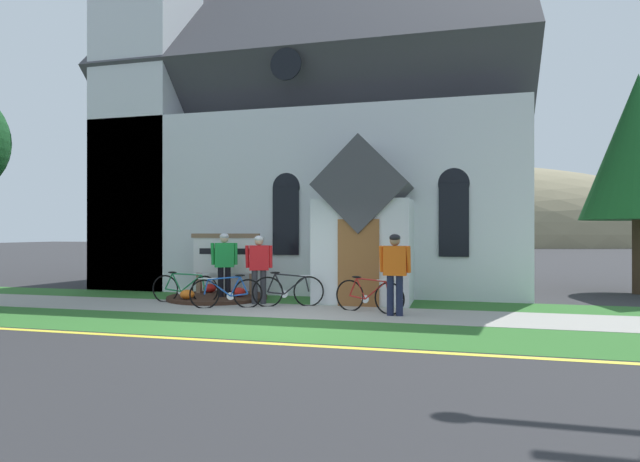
% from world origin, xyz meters
% --- Properties ---
extents(ground, '(140.00, 140.00, 0.00)m').
position_xyz_m(ground, '(0.00, 4.00, 0.00)').
color(ground, '#2B2B2D').
extents(sidewalk_slab, '(32.00, 2.06, 0.01)m').
position_xyz_m(sidewalk_slab, '(-1.07, 1.31, 0.01)').
color(sidewalk_slab, '#99968E').
rests_on(sidewalk_slab, ground).
extents(grass_verge, '(32.00, 2.25, 0.01)m').
position_xyz_m(grass_verge, '(-1.07, -0.85, 0.00)').
color(grass_verge, '#2D6628').
rests_on(grass_verge, ground).
extents(church_lawn, '(24.00, 1.64, 0.01)m').
position_xyz_m(church_lawn, '(-1.07, 3.16, 0.00)').
color(church_lawn, '#2D6628').
rests_on(church_lawn, ground).
extents(curb_paint_stripe, '(28.00, 0.16, 0.01)m').
position_xyz_m(curb_paint_stripe, '(-1.07, -2.12, 0.00)').
color(curb_paint_stripe, yellow).
rests_on(curb_paint_stripe, ground).
extents(church_building, '(13.51, 11.19, 13.68)m').
position_xyz_m(church_building, '(-1.41, 8.38, 4.90)').
color(church_building, silver).
rests_on(church_building, ground).
extents(church_sign, '(1.97, 0.20, 1.75)m').
position_xyz_m(church_sign, '(-2.60, 3.28, 1.15)').
color(church_sign, '#7F6047').
rests_on(church_sign, ground).
extents(flower_bed, '(2.63, 2.63, 0.34)m').
position_xyz_m(flower_bed, '(-2.61, 2.78, 0.07)').
color(flower_bed, '#382319').
rests_on(flower_bed, ground).
extents(bicycle_black, '(1.79, 0.13, 0.81)m').
position_xyz_m(bicycle_black, '(-3.11, 1.97, 0.37)').
color(bicycle_black, black).
rests_on(bicycle_black, ground).
extents(bicycle_red, '(1.63, 0.66, 0.86)m').
position_xyz_m(bicycle_red, '(-0.38, 1.98, 0.38)').
color(bicycle_red, black).
rests_on(bicycle_red, ground).
extents(bicycle_blue, '(1.64, 0.58, 0.82)m').
position_xyz_m(bicycle_blue, '(1.66, 1.53, 0.37)').
color(bicycle_blue, black).
rests_on(bicycle_blue, ground).
extents(bicycle_silver, '(1.60, 0.65, 0.81)m').
position_xyz_m(bicycle_silver, '(-1.69, 1.36, 0.36)').
color(bicycle_silver, black).
rests_on(bicycle_silver, ground).
extents(cyclist_in_blue_jersey, '(0.68, 0.30, 1.75)m').
position_xyz_m(cyclist_in_blue_jersey, '(2.28, 1.16, 1.03)').
color(cyclist_in_blue_jersey, '#191E38').
rests_on(cyclist_in_blue_jersey, ground).
extents(cyclist_in_red_jersey, '(0.65, 0.36, 1.70)m').
position_xyz_m(cyclist_in_red_jersey, '(-1.19, 2.18, 1.00)').
color(cyclist_in_red_jersey, '#2D2D33').
rests_on(cyclist_in_red_jersey, ground).
extents(cyclist_in_green_jersey, '(0.64, 0.42, 1.76)m').
position_xyz_m(cyclist_in_green_jersey, '(-2.33, 2.63, 1.04)').
color(cyclist_in_green_jersey, black).
rests_on(cyclist_in_green_jersey, ground).
extents(roadside_conifer, '(3.18, 3.18, 6.38)m').
position_xyz_m(roadside_conifer, '(8.66, 6.96, 4.24)').
color(roadside_conifer, '#3D2D1E').
rests_on(roadside_conifer, ground).
extents(distant_hill, '(71.99, 38.57, 22.73)m').
position_xyz_m(distant_hill, '(1.14, 68.93, 0.00)').
color(distant_hill, '#847A5B').
rests_on(distant_hill, ground).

